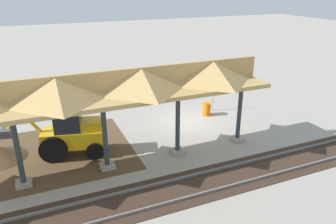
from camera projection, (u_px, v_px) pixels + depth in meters
The scene contains 7 objects.
ground_plane at pixel (187, 122), 21.52m from camera, with size 120.00×120.00×0.00m, color #9E998E.
dirt_work_zone at pixel (38, 156), 17.31m from camera, with size 9.74×7.00×0.01m, color brown.
platform_canopy at pixel (57, 93), 13.99m from camera, with size 20.32×3.20×4.90m.
rail_tracks at pixel (248, 172), 15.82m from camera, with size 60.00×2.58×0.15m.
stop_sign at pixel (213, 91), 22.89m from camera, with size 0.75×0.15×2.10m.
backhoe at pixel (70, 133), 17.05m from camera, with size 5.22×2.42×2.82m.
traffic_barrel at pixel (206, 109), 22.47m from camera, with size 0.56×0.56×0.90m, color orange.
Camera 1 is at (8.96, 17.64, 8.57)m, focal length 35.00 mm.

